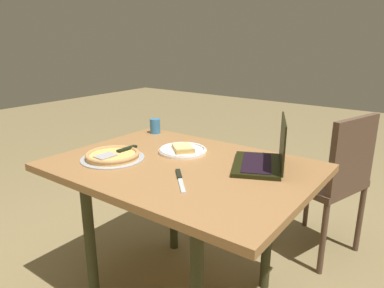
{
  "coord_description": "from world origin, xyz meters",
  "views": [
    {
      "loc": [
        -0.97,
        1.23,
        1.31
      ],
      "look_at": [
        -0.04,
        -0.03,
        0.84
      ],
      "focal_mm": 32.88,
      "sensor_mm": 36.0,
      "label": 1
    }
  ],
  "objects_px": {
    "pizza_tray": "(113,156)",
    "chair_near": "(330,176)",
    "pizza_plate": "(183,150)",
    "drink_cup": "(155,126)",
    "dining_table": "(182,180)",
    "laptop": "(265,157)",
    "table_knife": "(180,178)"
  },
  "relations": [
    {
      "from": "pizza_plate",
      "to": "dining_table",
      "type": "bearing_deg",
      "value": 125.91
    },
    {
      "from": "laptop",
      "to": "pizza_plate",
      "type": "distance_m",
      "value": 0.45
    },
    {
      "from": "dining_table",
      "to": "laptop",
      "type": "bearing_deg",
      "value": -149.77
    },
    {
      "from": "pizza_plate",
      "to": "drink_cup",
      "type": "xyz_separation_m",
      "value": [
        0.38,
        -0.21,
        0.03
      ]
    },
    {
      "from": "table_knife",
      "to": "chair_near",
      "type": "xyz_separation_m",
      "value": [
        -0.37,
        -0.99,
        -0.22
      ]
    },
    {
      "from": "pizza_tray",
      "to": "drink_cup",
      "type": "relative_size",
      "value": 3.43
    },
    {
      "from": "pizza_plate",
      "to": "pizza_tray",
      "type": "bearing_deg",
      "value": 53.28
    },
    {
      "from": "pizza_plate",
      "to": "chair_near",
      "type": "height_order",
      "value": "chair_near"
    },
    {
      "from": "pizza_tray",
      "to": "table_knife",
      "type": "relative_size",
      "value": 1.65
    },
    {
      "from": "drink_cup",
      "to": "laptop",
      "type": "bearing_deg",
      "value": 169.13
    },
    {
      "from": "drink_cup",
      "to": "pizza_plate",
      "type": "bearing_deg",
      "value": 151.36
    },
    {
      "from": "laptop",
      "to": "drink_cup",
      "type": "xyz_separation_m",
      "value": [
        0.82,
        -0.16,
        -0.0
      ]
    },
    {
      "from": "laptop",
      "to": "dining_table",
      "type": "bearing_deg",
      "value": 30.23
    },
    {
      "from": "dining_table",
      "to": "laptop",
      "type": "distance_m",
      "value": 0.41
    },
    {
      "from": "pizza_tray",
      "to": "drink_cup",
      "type": "xyz_separation_m",
      "value": [
        0.17,
        -0.5,
        0.03
      ]
    },
    {
      "from": "dining_table",
      "to": "drink_cup",
      "type": "height_order",
      "value": "drink_cup"
    },
    {
      "from": "pizza_tray",
      "to": "table_knife",
      "type": "bearing_deg",
      "value": 179.07
    },
    {
      "from": "pizza_tray",
      "to": "dining_table",
      "type": "bearing_deg",
      "value": -156.0
    },
    {
      "from": "pizza_plate",
      "to": "drink_cup",
      "type": "height_order",
      "value": "drink_cup"
    },
    {
      "from": "laptop",
      "to": "chair_near",
      "type": "relative_size",
      "value": 0.43
    },
    {
      "from": "dining_table",
      "to": "table_knife",
      "type": "bearing_deg",
      "value": 125.8
    },
    {
      "from": "table_knife",
      "to": "chair_near",
      "type": "height_order",
      "value": "chair_near"
    },
    {
      "from": "pizza_tray",
      "to": "chair_near",
      "type": "height_order",
      "value": "chair_near"
    },
    {
      "from": "drink_cup",
      "to": "chair_near",
      "type": "distance_m",
      "value": 1.11
    },
    {
      "from": "dining_table",
      "to": "chair_near",
      "type": "height_order",
      "value": "chair_near"
    },
    {
      "from": "laptop",
      "to": "chair_near",
      "type": "height_order",
      "value": "laptop"
    },
    {
      "from": "pizza_tray",
      "to": "chair_near",
      "type": "relative_size",
      "value": 0.35
    },
    {
      "from": "laptop",
      "to": "table_knife",
      "type": "height_order",
      "value": "laptop"
    },
    {
      "from": "dining_table",
      "to": "pizza_tray",
      "type": "distance_m",
      "value": 0.36
    },
    {
      "from": "laptop",
      "to": "table_knife",
      "type": "xyz_separation_m",
      "value": [
        0.23,
        0.35,
        -0.05
      ]
    },
    {
      "from": "pizza_tray",
      "to": "chair_near",
      "type": "distance_m",
      "value": 1.28
    },
    {
      "from": "dining_table",
      "to": "table_knife",
      "type": "xyz_separation_m",
      "value": [
        -0.11,
        0.15,
        0.08
      ]
    }
  ]
}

